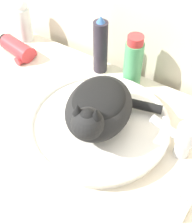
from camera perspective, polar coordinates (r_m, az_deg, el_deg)
vanity_counter at (r=1.30m, az=1.14°, el=-15.98°), size 1.17×0.61×0.85m
sink_basin at (r=0.94m, az=0.52°, el=-2.34°), size 0.43×0.43×0.04m
cat at (r=0.86m, az=0.47°, el=0.91°), size 0.27×0.28×0.15m
faucet at (r=0.88m, az=15.42°, el=-4.59°), size 0.13×0.06×0.12m
lotion_bottle_white at (r=1.30m, az=-13.13°, el=16.02°), size 0.06×0.06×0.17m
mouthwash_bottle at (r=1.05m, az=6.82°, el=9.14°), size 0.06×0.06×0.19m
hairspray_can_black at (r=1.10m, az=0.82°, el=11.90°), size 0.05×0.05×0.22m
hair_dryer at (r=1.25m, az=-14.12°, el=11.13°), size 0.17×0.10×0.06m
soap_bar at (r=0.83m, az=13.68°, el=-16.19°), size 0.08×0.05×0.02m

